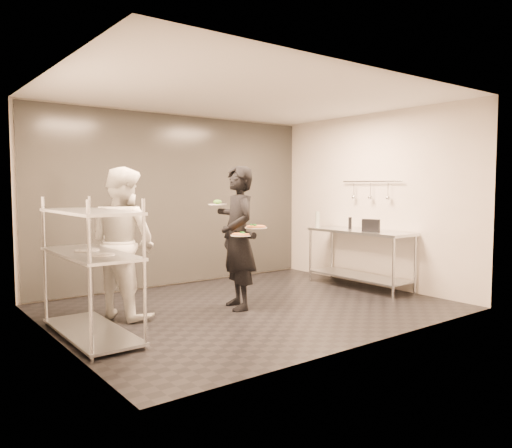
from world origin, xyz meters
TOP-DOWN VIEW (x-y plane):
  - room_shell at (0.00, 1.18)m, footprint 5.00×4.00m
  - pass_rack at (-2.15, -0.00)m, footprint 0.60×1.60m
  - prep_counter at (2.18, 0.00)m, footprint 0.60×1.80m
  - utensil_rail at (2.43, -0.00)m, footprint 0.07×1.20m
  - waiter at (-0.17, 0.04)m, footprint 0.62×0.78m
  - chef at (-1.55, 0.56)m, footprint 0.97×1.09m
  - pizza_plate_near at (-0.27, -0.18)m, footprint 0.29×0.29m
  - pizza_plate_far at (-0.06, -0.19)m, footprint 0.29×0.29m
  - salad_plate at (-0.29, 0.36)m, footprint 0.25×0.25m
  - pos_monitor at (2.06, -0.32)m, footprint 0.13×0.28m
  - bottle_green at (2.02, 0.80)m, footprint 0.08×0.08m
  - bottle_clear at (2.27, -0.05)m, footprint 0.05×0.05m
  - bottle_dark at (2.24, 0.26)m, footprint 0.06×0.06m

SIDE VIEW (x-z plane):
  - prep_counter at x=2.18m, z-range 0.17..1.09m
  - pass_rack at x=-2.15m, z-range 0.02..1.52m
  - chef at x=-1.55m, z-range 0.00..1.85m
  - waiter at x=-0.17m, z-range 0.00..1.89m
  - bottle_clear at x=2.27m, z-range 0.92..1.09m
  - pizza_plate_near at x=-0.27m, z-range 0.98..1.04m
  - bottle_dark at x=2.24m, z-range 0.92..1.11m
  - pos_monitor at x=2.06m, z-range 0.92..1.12m
  - bottle_green at x=2.02m, z-range 0.92..1.19m
  - pizza_plate_far at x=-0.06m, z-range 1.07..1.12m
  - salad_plate at x=-0.29m, z-range 1.36..1.43m
  - room_shell at x=0.00m, z-range 0.00..2.80m
  - utensil_rail at x=2.43m, z-range 1.39..1.70m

